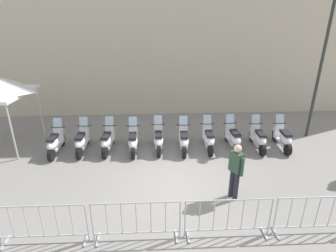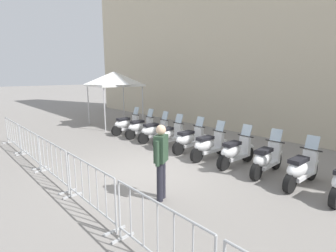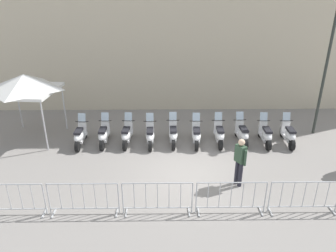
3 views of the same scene
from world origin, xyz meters
name	(u,v)px [view 2 (image 2 of 3)]	position (x,y,z in m)	size (l,w,h in m)	color
ground_plane	(143,172)	(0.00, 0.00, 0.00)	(120.00, 120.00, 0.00)	gray
motorcycle_0	(127,125)	(-4.62, 1.97, 0.45)	(0.56, 1.73, 1.24)	black
motorcycle_1	(140,128)	(-3.65, 2.14, 0.45)	(0.56, 1.73, 1.24)	black
motorcycle_2	(154,131)	(-2.67, 2.22, 0.45)	(0.56, 1.72, 1.24)	black
motorcycle_3	(169,136)	(-1.67, 2.23, 0.45)	(0.60, 1.72, 1.24)	black
motorcycle_4	(189,140)	(-0.71, 2.41, 0.45)	(0.56, 1.73, 1.24)	black
motorcycle_5	(208,146)	(0.28, 2.39, 0.45)	(0.56, 1.72, 1.24)	black
motorcycle_6	(235,152)	(1.26, 2.54, 0.45)	(0.56, 1.73, 1.24)	black
motorcycle_7	(266,159)	(2.24, 2.67, 0.45)	(0.62, 1.72, 1.24)	black
motorcycle_8	(301,170)	(3.22, 2.66, 0.45)	(0.56, 1.73, 1.24)	black
barrier_segment_0	(13,134)	(-5.22, -2.60, 0.52)	(2.08, 0.61, 1.07)	#B2B5B7
barrier_segment_1	(29,146)	(-3.06, -2.41, 0.52)	(2.08, 0.61, 1.07)	#B2B5B7
barrier_segment_2	(52,162)	(-0.89, -2.22, 0.52)	(2.08, 0.61, 1.07)	#B2B5B7
barrier_segment_3	(89,188)	(1.27, -2.03, 0.52)	(2.08, 0.61, 1.07)	#B2B5B7
barrier_segment_4	(158,236)	(3.43, -1.84, 0.52)	(2.08, 0.61, 1.07)	#B2B5B7
officer_mid_plaza	(161,158)	(1.69, -0.53, 0.98)	(0.38, 0.47, 1.73)	#23232D
canopy_tent	(114,79)	(-6.93, 2.53, 2.52)	(2.42, 2.42, 2.91)	silver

